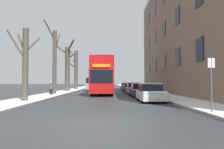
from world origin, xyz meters
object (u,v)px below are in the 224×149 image
object	(u,v)px
double_decker_bus	(103,75)
oncoming_van	(92,83)
pedestrian_left_sidewalk	(51,88)
bare_tree_left_3	(76,69)
bare_tree_left_0	(25,63)
bare_tree_left_1	(55,60)
bare_tree_left_2	(67,67)
parked_car_1	(140,90)
parked_car_3	(129,88)
parked_car_0	(151,93)
parked_car_4	(126,87)
street_sign_post	(211,82)
parked_car_2	(134,89)

from	to	relation	value
double_decker_bus	oncoming_van	size ratio (longest dim) A/B	1.93
pedestrian_left_sidewalk	bare_tree_left_3	bearing A→B (deg)	-116.17
bare_tree_left_0	bare_tree_left_1	distance (m)	9.58
bare_tree_left_2	bare_tree_left_1	bearing A→B (deg)	-89.95
bare_tree_left_2	parked_car_1	xyz separation A→B (m)	(9.62, -11.14, -3.18)
double_decker_bus	parked_car_3	world-z (taller)	double_decker_bus
bare_tree_left_3	parked_car_1	bearing A→B (deg)	-63.99
parked_car_0	oncoming_van	world-z (taller)	oncoming_van
pedestrian_left_sidewalk	parked_car_4	bearing A→B (deg)	-146.52
bare_tree_left_0	street_sign_post	bearing A→B (deg)	-30.42
bare_tree_left_1	parked_car_2	bearing A→B (deg)	12.92
bare_tree_left_3	double_decker_bus	bearing A→B (deg)	-69.76
bare_tree_left_0	pedestrian_left_sidewalk	world-z (taller)	bare_tree_left_0
parked_car_1	parked_car_2	world-z (taller)	parked_car_2
oncoming_van	double_decker_bus	bearing A→B (deg)	-80.22
bare_tree_left_0	oncoming_van	bearing A→B (deg)	82.09
parked_car_4	parked_car_3	bearing A→B (deg)	-90.00
double_decker_bus	oncoming_van	world-z (taller)	double_decker_bus
parked_car_1	bare_tree_left_1	bearing A→B (deg)	162.33
bare_tree_left_2	bare_tree_left_3	xyz separation A→B (m)	(0.03, 8.52, 0.20)
parked_car_2	bare_tree_left_2	bearing A→B (deg)	148.61
bare_tree_left_0	parked_car_1	xyz separation A→B (m)	(9.47, 6.44, -2.31)
bare_tree_left_1	double_decker_bus	size ratio (longest dim) A/B	0.82
parked_car_0	pedestrian_left_sidewalk	world-z (taller)	pedestrian_left_sidewalk
bare_tree_left_3	oncoming_van	size ratio (longest dim) A/B	1.54
oncoming_van	bare_tree_left_3	bearing A→B (deg)	144.32
bare_tree_left_3	pedestrian_left_sidewalk	world-z (taller)	bare_tree_left_3
parked_car_2	parked_car_3	world-z (taller)	parked_car_2
parked_car_1	parked_car_4	xyz separation A→B (m)	(0.00, 17.79, 0.02)
bare_tree_left_2	parked_car_3	world-z (taller)	bare_tree_left_2
parked_car_2	oncoming_van	world-z (taller)	oncoming_van
double_decker_bus	bare_tree_left_3	bearing A→B (deg)	110.24
parked_car_0	parked_car_1	xyz separation A→B (m)	(-0.00, 5.66, -0.01)
street_sign_post	parked_car_3	bearing A→B (deg)	93.22
bare_tree_left_0	bare_tree_left_2	distance (m)	17.60
double_decker_bus	parked_car_0	bearing A→B (deg)	-68.50
bare_tree_left_2	parked_car_3	xyz separation A→B (m)	(9.62, 0.69, -3.21)
parked_car_2	oncoming_van	xyz separation A→B (m)	(-6.18, 11.94, 0.61)
parked_car_4	pedestrian_left_sidewalk	world-z (taller)	pedestrian_left_sidewalk
parked_car_3	pedestrian_left_sidewalk	size ratio (longest dim) A/B	2.71
parked_car_1	parked_car_4	bearing A→B (deg)	90.00
bare_tree_left_0	parked_car_1	bearing A→B (deg)	34.20
parked_car_1	parked_car_3	xyz separation A→B (m)	(0.00, 11.83, -0.03)
parked_car_4	oncoming_van	world-z (taller)	oncoming_van
bare_tree_left_2	bare_tree_left_3	distance (m)	8.52
bare_tree_left_1	double_decker_bus	xyz separation A→B (m)	(5.63, 1.39, -1.73)
pedestrian_left_sidewalk	parked_car_1	bearing A→B (deg)	145.42
bare_tree_left_1	parked_car_0	bearing A→B (deg)	-42.23
parked_car_2	street_sign_post	size ratio (longest dim) A/B	1.73
double_decker_bus	parked_car_2	world-z (taller)	double_decker_bus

